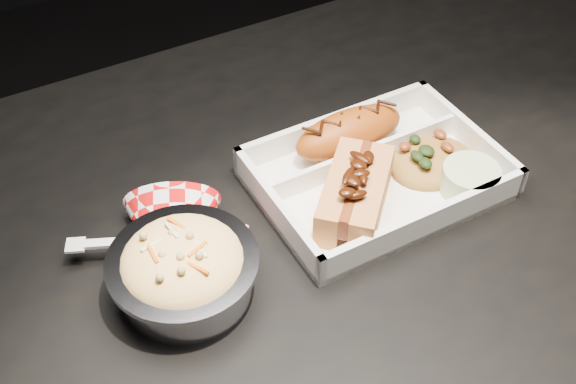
{
  "coord_description": "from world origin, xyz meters",
  "views": [
    {
      "loc": [
        -0.3,
        -0.4,
        1.29
      ],
      "look_at": [
        -0.07,
        0.03,
        0.81
      ],
      "focal_mm": 45.0,
      "sensor_mm": 36.0,
      "label": 1
    }
  ],
  "objects_px": {
    "foil_coleslaw_cup": "(183,268)",
    "fried_pastry": "(349,132)",
    "napkin_fork": "(171,242)",
    "hotdog": "(355,191)",
    "dining_table": "(353,286)",
    "food_tray": "(376,177)"
  },
  "relations": [
    {
      "from": "foil_coleslaw_cup",
      "to": "fried_pastry",
      "type": "bearing_deg",
      "value": 20.76
    },
    {
      "from": "foil_coleslaw_cup",
      "to": "napkin_fork",
      "type": "bearing_deg",
      "value": 82.35
    },
    {
      "from": "fried_pastry",
      "to": "napkin_fork",
      "type": "relative_size",
      "value": 0.75
    },
    {
      "from": "napkin_fork",
      "to": "hotdog",
      "type": "bearing_deg",
      "value": 11.14
    },
    {
      "from": "dining_table",
      "to": "food_tray",
      "type": "bearing_deg",
      "value": 42.79
    },
    {
      "from": "food_tray",
      "to": "hotdog",
      "type": "height_order",
      "value": "hotdog"
    },
    {
      "from": "dining_table",
      "to": "napkin_fork",
      "type": "xyz_separation_m",
      "value": [
        -0.18,
        0.06,
        0.11
      ]
    },
    {
      "from": "hotdog",
      "to": "foil_coleslaw_cup",
      "type": "xyz_separation_m",
      "value": [
        -0.19,
        -0.01,
        0.0
      ]
    },
    {
      "from": "dining_table",
      "to": "food_tray",
      "type": "relative_size",
      "value": 4.79
    },
    {
      "from": "foil_coleslaw_cup",
      "to": "hotdog",
      "type": "bearing_deg",
      "value": 2.15
    },
    {
      "from": "dining_table",
      "to": "foil_coleslaw_cup",
      "type": "bearing_deg",
      "value": 175.48
    },
    {
      "from": "food_tray",
      "to": "foil_coleslaw_cup",
      "type": "height_order",
      "value": "foil_coleslaw_cup"
    },
    {
      "from": "fried_pastry",
      "to": "foil_coleslaw_cup",
      "type": "distance_m",
      "value": 0.25
    },
    {
      "from": "hotdog",
      "to": "napkin_fork",
      "type": "height_order",
      "value": "napkin_fork"
    },
    {
      "from": "dining_table",
      "to": "fried_pastry",
      "type": "distance_m",
      "value": 0.17
    },
    {
      "from": "hotdog",
      "to": "dining_table",
      "type": "bearing_deg",
      "value": -153.67
    },
    {
      "from": "food_tray",
      "to": "fried_pastry",
      "type": "xyz_separation_m",
      "value": [
        0.0,
        0.06,
        0.02
      ]
    },
    {
      "from": "dining_table",
      "to": "fried_pastry",
      "type": "height_order",
      "value": "fried_pastry"
    },
    {
      "from": "fried_pastry",
      "to": "hotdog",
      "type": "distance_m",
      "value": 0.09
    },
    {
      "from": "food_tray",
      "to": "fried_pastry",
      "type": "relative_size",
      "value": 1.9
    },
    {
      "from": "dining_table",
      "to": "fried_pastry",
      "type": "bearing_deg",
      "value": 63.2
    },
    {
      "from": "dining_table",
      "to": "foil_coleslaw_cup",
      "type": "xyz_separation_m",
      "value": [
        -0.18,
        0.01,
        0.12
      ]
    }
  ]
}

